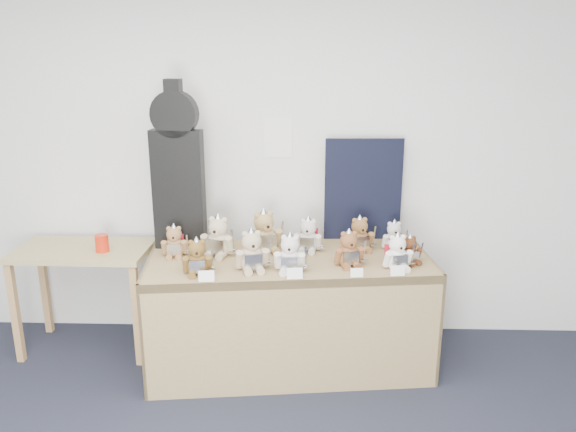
{
  "coord_description": "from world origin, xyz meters",
  "views": [
    {
      "loc": [
        0.52,
        -1.69,
        2.17
      ],
      "look_at": [
        0.41,
        1.85,
        1.14
      ],
      "focal_mm": 35.0,
      "sensor_mm": 36.0,
      "label": 1
    }
  ],
  "objects_px": {
    "side_table": "(84,264)",
    "teddy_front_far_left": "(197,258)",
    "teddy_front_far_right": "(397,253)",
    "teddy_back_left": "(218,238)",
    "display_table": "(290,285)",
    "guitar_case": "(178,168)",
    "teddy_front_right": "(349,250)",
    "teddy_back_right": "(360,235)",
    "teddy_back_centre_right": "(308,236)",
    "teddy_back_far_left": "(174,242)",
    "teddy_back_centre_left": "(264,233)",
    "red_cup": "(102,243)",
    "teddy_back_end": "(394,237)",
    "teddy_front_centre": "(290,255)",
    "teddy_front_left": "(252,252)",
    "teddy_front_end": "(410,251)"
  },
  "relations": [
    {
      "from": "teddy_front_far_left",
      "to": "display_table",
      "type": "bearing_deg",
      "value": 12.44
    },
    {
      "from": "side_table",
      "to": "teddy_back_end",
      "type": "relative_size",
      "value": 4.14
    },
    {
      "from": "teddy_front_far_left",
      "to": "teddy_back_centre_right",
      "type": "bearing_deg",
      "value": 23.56
    },
    {
      "from": "red_cup",
      "to": "teddy_back_right",
      "type": "relative_size",
      "value": 0.46
    },
    {
      "from": "teddy_back_left",
      "to": "teddy_back_far_left",
      "type": "bearing_deg",
      "value": -163.88
    },
    {
      "from": "teddy_back_right",
      "to": "teddy_back_end",
      "type": "xyz_separation_m",
      "value": [
        0.25,
        0.02,
        -0.02
      ]
    },
    {
      "from": "teddy_front_left",
      "to": "teddy_back_centre_right",
      "type": "xyz_separation_m",
      "value": [
        0.37,
        0.38,
        -0.01
      ]
    },
    {
      "from": "teddy_back_centre_right",
      "to": "teddy_back_end",
      "type": "xyz_separation_m",
      "value": [
        0.62,
        0.05,
        -0.01
      ]
    },
    {
      "from": "teddy_front_right",
      "to": "teddy_back_right",
      "type": "xyz_separation_m",
      "value": [
        0.1,
        0.31,
        0.0
      ]
    },
    {
      "from": "teddy_back_end",
      "to": "teddy_back_centre_left",
      "type": "bearing_deg",
      "value": -179.62
    },
    {
      "from": "teddy_front_far_left",
      "to": "teddy_back_right",
      "type": "relative_size",
      "value": 0.95
    },
    {
      "from": "teddy_front_left",
      "to": "teddy_back_left",
      "type": "xyz_separation_m",
      "value": [
        -0.26,
        0.27,
        0.01
      ]
    },
    {
      "from": "red_cup",
      "to": "teddy_back_centre_left",
      "type": "bearing_deg",
      "value": 0.96
    },
    {
      "from": "red_cup",
      "to": "teddy_back_left",
      "type": "height_order",
      "value": "teddy_back_left"
    },
    {
      "from": "teddy_front_far_right",
      "to": "teddy_back_left",
      "type": "xyz_separation_m",
      "value": [
        -1.2,
        0.21,
        0.02
      ]
    },
    {
      "from": "red_cup",
      "to": "teddy_back_right",
      "type": "height_order",
      "value": "teddy_back_right"
    },
    {
      "from": "guitar_case",
      "to": "teddy_back_far_left",
      "type": "xyz_separation_m",
      "value": [
        -0.01,
        -0.18,
        -0.49
      ]
    },
    {
      "from": "teddy_back_end",
      "to": "teddy_front_centre",
      "type": "bearing_deg",
      "value": -152.52
    },
    {
      "from": "teddy_front_far_left",
      "to": "teddy_front_right",
      "type": "xyz_separation_m",
      "value": [
        0.98,
        0.18,
        0.0
      ]
    },
    {
      "from": "side_table",
      "to": "teddy_front_right",
      "type": "xyz_separation_m",
      "value": [
        1.92,
        -0.31,
        0.25
      ]
    },
    {
      "from": "teddy_back_left",
      "to": "teddy_back_end",
      "type": "height_order",
      "value": "teddy_back_left"
    },
    {
      "from": "teddy_front_left",
      "to": "teddy_back_end",
      "type": "xyz_separation_m",
      "value": [
        0.98,
        0.43,
        -0.03
      ]
    },
    {
      "from": "teddy_front_centre",
      "to": "teddy_back_left",
      "type": "distance_m",
      "value": 0.58
    },
    {
      "from": "red_cup",
      "to": "teddy_front_far_right",
      "type": "distance_m",
      "value": 2.07
    },
    {
      "from": "teddy_back_left",
      "to": "teddy_back_right",
      "type": "bearing_deg",
      "value": 20.12
    },
    {
      "from": "red_cup",
      "to": "teddy_back_end",
      "type": "xyz_separation_m",
      "value": [
        2.09,
        0.09,
        0.04
      ]
    },
    {
      "from": "display_table",
      "to": "red_cup",
      "type": "xyz_separation_m",
      "value": [
        -1.35,
        0.18,
        0.23
      ]
    },
    {
      "from": "teddy_front_left",
      "to": "teddy_front_end",
      "type": "bearing_deg",
      "value": -6.0
    },
    {
      "from": "teddy_front_centre",
      "to": "teddy_back_centre_right",
      "type": "relative_size",
      "value": 1.04
    },
    {
      "from": "side_table",
      "to": "teddy_back_right",
      "type": "relative_size",
      "value": 3.55
    },
    {
      "from": "side_table",
      "to": "teddy_back_left",
      "type": "bearing_deg",
      "value": -7.04
    },
    {
      "from": "teddy_front_far_left",
      "to": "guitar_case",
      "type": "bearing_deg",
      "value": 103.3
    },
    {
      "from": "teddy_front_centre",
      "to": "teddy_front_right",
      "type": "xyz_separation_m",
      "value": [
        0.39,
        0.12,
        -0.0
      ]
    },
    {
      "from": "display_table",
      "to": "teddy_front_centre",
      "type": "xyz_separation_m",
      "value": [
        0.0,
        -0.17,
        0.29
      ]
    },
    {
      "from": "red_cup",
      "to": "teddy_front_right",
      "type": "xyz_separation_m",
      "value": [
        1.74,
        -0.24,
        0.05
      ]
    },
    {
      "from": "teddy_back_centre_left",
      "to": "red_cup",
      "type": "bearing_deg",
      "value": 155.19
    },
    {
      "from": "teddy_back_left",
      "to": "teddy_back_centre_left",
      "type": "height_order",
      "value": "teddy_back_centre_left"
    },
    {
      "from": "red_cup",
      "to": "side_table",
      "type": "bearing_deg",
      "value": 157.8
    },
    {
      "from": "teddy_front_end",
      "to": "teddy_back_left",
      "type": "bearing_deg",
      "value": 147.73
    },
    {
      "from": "teddy_back_centre_right",
      "to": "teddy_back_far_left",
      "type": "bearing_deg",
      "value": -164.32
    },
    {
      "from": "display_table",
      "to": "guitar_case",
      "type": "height_order",
      "value": "guitar_case"
    },
    {
      "from": "teddy_back_far_left",
      "to": "teddy_back_right",
      "type": "bearing_deg",
      "value": 0.68
    },
    {
      "from": "teddy_front_centre",
      "to": "teddy_back_right",
      "type": "bearing_deg",
      "value": 44.38
    },
    {
      "from": "teddy_front_centre",
      "to": "teddy_back_centre_right",
      "type": "bearing_deg",
      "value": 76.4
    },
    {
      "from": "red_cup",
      "to": "teddy_front_far_left",
      "type": "relative_size",
      "value": 0.48
    },
    {
      "from": "teddy_back_far_left",
      "to": "teddy_front_centre",
      "type": "bearing_deg",
      "value": -24.65
    },
    {
      "from": "side_table",
      "to": "teddy_front_left",
      "type": "relative_size",
      "value": 3.2
    },
    {
      "from": "teddy_front_right",
      "to": "teddy_back_centre_left",
      "type": "relative_size",
      "value": 0.81
    },
    {
      "from": "side_table",
      "to": "teddy_front_far_left",
      "type": "distance_m",
      "value": 1.09
    },
    {
      "from": "teddy_front_right",
      "to": "teddy_front_end",
      "type": "distance_m",
      "value": 0.42
    }
  ]
}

